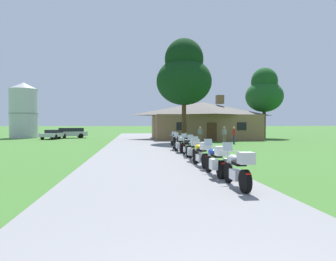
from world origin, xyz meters
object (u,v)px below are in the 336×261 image
at_px(motorcycle_silver_nearest_to_camera, 238,169).
at_px(bystander_gray_shirt_beside_signpost, 224,134).
at_px(metal_silo_distant, 24,110).
at_px(bystander_gray_shirt_near_lodge, 200,133).
at_px(motorcycle_blue_second_in_row, 217,161).
at_px(motorcycle_green_fifth_in_row, 186,146).
at_px(bystander_red_shirt_by_tree, 234,134).
at_px(tree_right_of_lodge, 264,92).
at_px(motorcycle_green_fourth_in_row, 193,150).
at_px(tree_by_lodge_front, 184,75).
at_px(motorcycle_yellow_third_in_row, 201,154).
at_px(parked_silver_sedan_far_left, 54,134).
at_px(motorcycle_black_sixth_in_row, 180,144).
at_px(motorcycle_blue_farthest_in_row, 175,142).
at_px(parked_silver_suv_far_left, 70,132).

xyz_separation_m(motorcycle_silver_nearest_to_camera, bystander_gray_shirt_beside_signpost, (6.17, 21.10, 0.33)).
height_order(motorcycle_silver_nearest_to_camera, metal_silo_distant, metal_silo_distant).
xyz_separation_m(bystander_gray_shirt_near_lodge, metal_silo_distant, (-22.09, 12.58, 2.90)).
xyz_separation_m(motorcycle_blue_second_in_row, metal_silo_distant, (-18.08, 32.94, 3.24)).
bearing_deg(motorcycle_green_fifth_in_row, bystander_red_shirt_by_tree, 59.68).
height_order(motorcycle_green_fifth_in_row, tree_right_of_lodge, tree_right_of_lodge).
xyz_separation_m(motorcycle_green_fourth_in_row, bystander_red_shirt_by_tree, (6.64, 12.91, 0.32)).
height_order(bystander_red_shirt_by_tree, tree_by_lodge_front, tree_by_lodge_front).
height_order(motorcycle_yellow_third_in_row, motorcycle_green_fourth_in_row, same).
height_order(motorcycle_silver_nearest_to_camera, parked_silver_sedan_far_left, motorcycle_silver_nearest_to_camera).
distance_m(motorcycle_green_fourth_in_row, motorcycle_black_sixth_in_row, 4.40).
height_order(bystander_gray_shirt_near_lodge, metal_silo_distant, metal_silo_distant).
bearing_deg(motorcycle_blue_second_in_row, parked_silver_sedan_far_left, 111.39).
xyz_separation_m(motorcycle_yellow_third_in_row, parked_silver_sedan_far_left, (-13.13, 26.76, 0.02)).
bearing_deg(motorcycle_green_fifth_in_row, metal_silo_distant, 126.25).
bearing_deg(motorcycle_black_sixth_in_row, tree_right_of_lodge, 46.65).
distance_m(motorcycle_silver_nearest_to_camera, motorcycle_blue_farthest_in_row, 13.21).
distance_m(motorcycle_silver_nearest_to_camera, motorcycle_black_sixth_in_row, 11.16).
relative_size(bystander_gray_shirt_near_lodge, tree_by_lodge_front, 0.16).
distance_m(bystander_gray_shirt_beside_signpost, tree_right_of_lodge, 13.41).
height_order(motorcycle_blue_second_in_row, tree_right_of_lodge, tree_right_of_lodge).
xyz_separation_m(motorcycle_yellow_third_in_row, bystander_gray_shirt_beside_signpost, (6.24, 16.63, 0.33)).
height_order(bystander_red_shirt_by_tree, parked_silver_suv_far_left, bystander_red_shirt_by_tree).
distance_m(motorcycle_yellow_third_in_row, motorcycle_green_fourth_in_row, 2.30).
distance_m(motorcycle_green_fifth_in_row, motorcycle_black_sixth_in_row, 2.26).
height_order(bystander_gray_shirt_near_lodge, tree_by_lodge_front, tree_by_lodge_front).
xyz_separation_m(bystander_gray_shirt_beside_signpost, parked_silver_sedan_far_left, (-19.37, 10.12, -0.31)).
distance_m(motorcycle_blue_farthest_in_row, tree_right_of_lodge, 23.01).
bearing_deg(metal_silo_distant, bystander_red_shirt_by_tree, -31.63).
xyz_separation_m(motorcycle_blue_farthest_in_row, parked_silver_suv_far_left, (-11.67, 20.32, 0.17)).
bearing_deg(tree_right_of_lodge, motorcycle_blue_farthest_in_row, -130.65).
bearing_deg(metal_silo_distant, bystander_gray_shirt_beside_signpost, -29.71).
bearing_deg(motorcycle_black_sixth_in_row, motorcycle_green_fourth_in_row, -95.77).
relative_size(motorcycle_silver_nearest_to_camera, motorcycle_black_sixth_in_row, 1.00).
bearing_deg(motorcycle_green_fourth_in_row, motorcycle_yellow_third_in_row, -91.13).
relative_size(motorcycle_green_fifth_in_row, motorcycle_blue_farthest_in_row, 1.00).
xyz_separation_m(bystander_gray_shirt_beside_signpost, parked_silver_suv_far_left, (-17.84, 12.43, -0.17)).
height_order(motorcycle_black_sixth_in_row, tree_by_lodge_front, tree_by_lodge_front).
bearing_deg(motorcycle_blue_second_in_row, motorcycle_blue_farthest_in_row, 86.81).
relative_size(bystander_gray_shirt_near_lodge, tree_right_of_lodge, 0.18).
relative_size(motorcycle_blue_second_in_row, metal_silo_distant, 0.27).
height_order(motorcycle_green_fourth_in_row, bystander_gray_shirt_near_lodge, bystander_gray_shirt_near_lodge).
distance_m(motorcycle_green_fourth_in_row, metal_silo_distant, 33.72).
xyz_separation_m(motorcycle_silver_nearest_to_camera, parked_silver_sedan_far_left, (-13.19, 31.22, 0.02)).
height_order(motorcycle_blue_second_in_row, bystander_gray_shirt_near_lodge, bystander_gray_shirt_near_lodge).
distance_m(bystander_red_shirt_by_tree, parked_silver_sedan_far_left, 23.01).
relative_size(bystander_gray_shirt_beside_signpost, parked_silver_suv_far_left, 0.34).
height_order(motorcycle_green_fourth_in_row, motorcycle_green_fifth_in_row, same).
bearing_deg(motorcycle_yellow_third_in_row, motorcycle_silver_nearest_to_camera, -93.91).
relative_size(motorcycle_green_fourth_in_row, parked_silver_sedan_far_left, 0.47).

